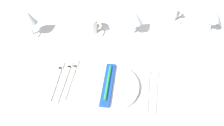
% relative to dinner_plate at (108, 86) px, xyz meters
% --- Properties ---
extents(dining_table, '(1.80, 1.11, 0.74)m').
position_rel_dinner_plate_xyz_m(dining_table, '(0.03, 0.26, -0.09)').
color(dining_table, white).
rests_on(dining_table, ground).
extents(dinner_plate, '(0.24, 0.24, 0.02)m').
position_rel_dinner_plate_xyz_m(dinner_plate, '(0.00, 0.00, 0.00)').
color(dinner_plate, white).
rests_on(dinner_plate, dining_table).
extents(toothbrush_package, '(0.04, 0.21, 0.02)m').
position_rel_dinner_plate_xyz_m(toothbrush_package, '(0.00, 0.00, 0.02)').
color(toothbrush_package, blue).
rests_on(toothbrush_package, dinner_plate).
extents(fork_outer, '(0.02, 0.21, 0.00)m').
position_rel_dinner_plate_xyz_m(fork_outer, '(-0.16, 0.04, -0.01)').
color(fork_outer, beige).
rests_on(fork_outer, dining_table).
extents(fork_inner, '(0.02, 0.22, 0.00)m').
position_rel_dinner_plate_xyz_m(fork_inner, '(-0.18, 0.02, -0.01)').
color(fork_inner, beige).
rests_on(fork_inner, dining_table).
extents(fork_salad, '(0.03, 0.21, 0.00)m').
position_rel_dinner_plate_xyz_m(fork_salad, '(-0.21, 0.02, -0.01)').
color(fork_salad, beige).
rests_on(fork_salad, dining_table).
extents(spoon_soup, '(0.03, 0.21, 0.01)m').
position_rel_dinner_plate_xyz_m(spoon_soup, '(0.15, 0.04, -0.01)').
color(spoon_soup, beige).
rests_on(spoon_soup, dining_table).
extents(spoon_dessert, '(0.03, 0.22, 0.01)m').
position_rel_dinner_plate_xyz_m(spoon_dessert, '(0.19, 0.04, -0.01)').
color(spoon_dessert, beige).
rests_on(spoon_dessert, dining_table).
extents(saucer_left, '(0.14, 0.14, 0.01)m').
position_rel_dinner_plate_xyz_m(saucer_left, '(0.25, 0.51, -0.00)').
color(saucer_left, white).
rests_on(saucer_left, dining_table).
extents(coffee_cup_left, '(0.10, 0.08, 0.06)m').
position_rel_dinner_plate_xyz_m(coffee_cup_left, '(0.26, 0.51, 0.03)').
color(coffee_cup_left, white).
rests_on(coffee_cup_left, saucer_left).
extents(saucer_right, '(0.14, 0.14, 0.01)m').
position_rel_dinner_plate_xyz_m(saucer_right, '(-0.14, 0.34, -0.00)').
color(saucer_right, white).
rests_on(saucer_right, dining_table).
extents(coffee_cup_right, '(0.10, 0.07, 0.07)m').
position_rel_dinner_plate_xyz_m(coffee_cup_right, '(-0.14, 0.34, 0.04)').
color(coffee_cup_right, white).
rests_on(coffee_cup_right, saucer_right).
extents(wine_glass_centre, '(0.07, 0.07, 0.13)m').
position_rel_dinner_plate_xyz_m(wine_glass_centre, '(-0.41, 0.28, 0.09)').
color(wine_glass_centre, silver).
rests_on(wine_glass_centre, dining_table).
extents(wine_glass_left, '(0.07, 0.07, 0.13)m').
position_rel_dinner_plate_xyz_m(wine_glass_left, '(0.08, 0.36, 0.08)').
color(wine_glass_left, silver).
rests_on(wine_glass_left, dining_table).
extents(wine_glass_right, '(0.07, 0.07, 0.13)m').
position_rel_dinner_plate_xyz_m(wine_glass_right, '(0.45, 0.43, 0.08)').
color(wine_glass_right, silver).
rests_on(wine_glass_right, dining_table).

